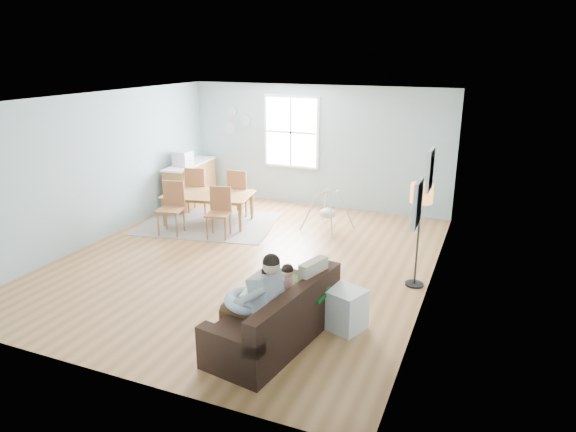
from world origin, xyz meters
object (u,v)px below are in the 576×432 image
at_px(dining_table, 208,209).
at_px(storage_cube, 343,309).
at_px(chair_nw, 197,187).
at_px(chair_ne, 239,189).
at_px(floor_lamp, 421,202).
at_px(sofa, 278,322).
at_px(counter, 191,183).
at_px(toddler, 281,286).
at_px(baby_swing, 328,212).
at_px(chair_sw, 172,204).
at_px(monitor, 183,159).
at_px(chair_se, 219,209).
at_px(father, 256,298).

bearing_deg(dining_table, storage_cube, -48.56).
bearing_deg(chair_nw, chair_ne, 10.76).
distance_m(floor_lamp, dining_table, 4.71).
distance_m(sofa, storage_cube, 0.90).
bearing_deg(counter, chair_nw, -46.25).
bearing_deg(toddler, chair_nw, 132.94).
relative_size(storage_cube, baby_swing, 0.60).
bearing_deg(chair_ne, dining_table, -114.89).
xyz_separation_m(floor_lamp, chair_sw, (-4.75, 0.60, -0.73)).
xyz_separation_m(dining_table, chair_ne, (0.34, 0.73, 0.27)).
bearing_deg(dining_table, chair_nw, 126.51).
bearing_deg(sofa, dining_table, 131.04).
height_order(dining_table, monitor, monitor).
relative_size(chair_sw, chair_ne, 1.00).
xyz_separation_m(toddler, chair_se, (-2.49, 2.83, -0.11)).
bearing_deg(dining_table, toddler, -58.13).
relative_size(floor_lamp, chair_nw, 1.56).
xyz_separation_m(dining_table, baby_swing, (2.39, 0.55, 0.05)).
bearing_deg(toddler, chair_se, 131.33).
xyz_separation_m(toddler, chair_sw, (-3.43, 2.66, -0.07)).
bearing_deg(father, storage_cube, 47.90).
distance_m(father, chair_sw, 4.54).
distance_m(dining_table, chair_sw, 0.86).
height_order(floor_lamp, chair_sw, floor_lamp).
xyz_separation_m(chair_sw, baby_swing, (2.74, 1.28, -0.22)).
distance_m(floor_lamp, storage_cube, 2.03).
bearing_deg(baby_swing, sofa, -79.91).
bearing_deg(monitor, baby_swing, -3.58).
relative_size(floor_lamp, chair_se, 1.67).
height_order(chair_se, chair_ne, chair_ne).
xyz_separation_m(sofa, chair_sw, (-3.47, 2.85, 0.31)).
distance_m(dining_table, chair_nw, 0.86).
height_order(sofa, storage_cube, sofa).
bearing_deg(chair_ne, chair_sw, -115.28).
distance_m(storage_cube, monitor, 6.14).
bearing_deg(storage_cube, dining_table, 141.81).
height_order(storage_cube, chair_nw, chair_nw).
bearing_deg(father, chair_ne, 119.81).
bearing_deg(chair_se, storage_cube, -37.09).
bearing_deg(baby_swing, floor_lamp, -43.10).
relative_size(chair_ne, monitor, 2.77).
distance_m(counter, monitor, 0.72).
bearing_deg(baby_swing, monitor, 176.42).
relative_size(sofa, dining_table, 1.14).
bearing_deg(dining_table, counter, 125.02).
xyz_separation_m(sofa, monitor, (-4.18, 4.35, 0.85)).
relative_size(storage_cube, monitor, 1.64).
bearing_deg(baby_swing, father, -82.58).
bearing_deg(storage_cube, father, -132.10).
bearing_deg(dining_table, father, -62.75).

